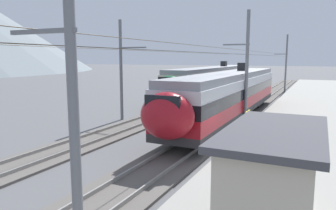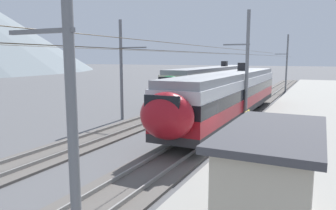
% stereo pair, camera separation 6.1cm
% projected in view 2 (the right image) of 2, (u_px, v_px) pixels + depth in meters
% --- Properties ---
extents(ground_plane, '(400.00, 400.00, 0.00)m').
position_uv_depth(ground_plane, '(208.00, 154.00, 16.53)').
color(ground_plane, '#565659').
extents(platform_slab, '(120.00, 7.30, 0.33)m').
position_uv_depth(platform_slab, '(299.00, 163.00, 14.60)').
color(platform_slab, gray).
rests_on(platform_slab, ground).
extents(track_near, '(120.00, 3.00, 0.28)m').
position_uv_depth(track_near, '(184.00, 150.00, 17.09)').
color(track_near, '#5B5651').
rests_on(track_near, ground).
extents(track_far, '(120.00, 3.00, 0.28)m').
position_uv_depth(track_far, '(97.00, 138.00, 19.63)').
color(track_far, '#5B5651').
rests_on(track_far, ground).
extents(train_near_platform, '(24.15, 2.97, 4.27)m').
position_uv_depth(train_near_platform, '(230.00, 93.00, 24.91)').
color(train_near_platform, '#2D2D30').
rests_on(train_near_platform, track_near).
extents(train_far_track, '(27.39, 3.02, 4.27)m').
position_uv_depth(train_far_track, '(214.00, 80.00, 40.15)').
color(train_far_track, '#2D2D30').
rests_on(train_far_track, track_far).
extents(catenary_mast_west, '(48.31, 1.90, 7.73)m').
position_uv_depth(catenary_mast_west, '(67.00, 102.00, 6.90)').
color(catenary_mast_west, slate).
rests_on(catenary_mast_west, ground).
extents(catenary_mast_mid, '(48.31, 1.90, 8.25)m').
position_uv_depth(catenary_mast_mid, '(245.00, 68.00, 22.43)').
color(catenary_mast_mid, slate).
rests_on(catenary_mast_mid, ground).
extents(catenary_mast_east, '(48.31, 1.90, 8.34)m').
position_uv_depth(catenary_mast_east, '(286.00, 63.00, 46.47)').
color(catenary_mast_east, slate).
rests_on(catenary_mast_east, ground).
extents(catenary_mast_far_side, '(48.31, 2.46, 7.93)m').
position_uv_depth(catenary_mast_far_side, '(123.00, 68.00, 25.23)').
color(catenary_mast_far_side, slate).
rests_on(catenary_mast_far_side, ground).
extents(platform_sign, '(0.70, 0.08, 2.40)m').
position_uv_depth(platform_sign, '(247.00, 126.00, 13.62)').
color(platform_sign, '#59595B').
rests_on(platform_sign, platform_slab).
extents(passenger_walking, '(0.53, 0.22, 1.69)m').
position_uv_depth(passenger_walking, '(234.00, 200.00, 8.31)').
color(passenger_walking, '#383842').
rests_on(passenger_walking, platform_slab).
extents(potted_plant_platform_edge, '(0.58, 0.58, 0.79)m').
position_uv_depth(potted_plant_platform_edge, '(257.00, 149.00, 14.83)').
color(potted_plant_platform_edge, brown).
rests_on(potted_plant_platform_edge, platform_slab).
extents(platform_shelter, '(4.58, 2.26, 2.95)m').
position_uv_depth(platform_shelter, '(271.00, 186.00, 7.84)').
color(platform_shelter, '#B7AD99').
rests_on(platform_shelter, platform_slab).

